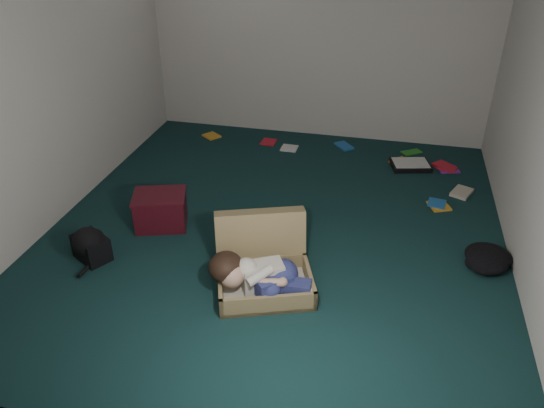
% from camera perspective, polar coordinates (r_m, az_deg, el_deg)
% --- Properties ---
extents(floor, '(4.50, 4.50, 0.00)m').
position_cam_1_polar(floor, '(4.81, 0.41, -2.70)').
color(floor, '#102D2D').
rests_on(floor, ground).
extents(wall_back, '(4.50, 0.00, 4.50)m').
position_cam_1_polar(wall_back, '(6.38, 5.16, 18.33)').
color(wall_back, silver).
rests_on(wall_back, ground).
extents(wall_front, '(4.50, 0.00, 4.50)m').
position_cam_1_polar(wall_front, '(2.32, -11.91, -5.50)').
color(wall_front, silver).
rests_on(wall_front, ground).
extents(wall_left, '(0.00, 4.50, 4.50)m').
position_cam_1_polar(wall_left, '(5.05, -22.88, 12.85)').
color(wall_left, silver).
rests_on(wall_left, ground).
extents(suitcase, '(0.90, 0.89, 0.52)m').
position_cam_1_polar(suitcase, '(4.12, -0.96, -6.56)').
color(suitcase, '#8E794E').
rests_on(suitcase, floor).
extents(person, '(0.79, 0.40, 0.32)m').
position_cam_1_polar(person, '(3.94, -1.41, -7.67)').
color(person, silver).
rests_on(person, suitcase).
extents(maroon_bin, '(0.55, 0.49, 0.32)m').
position_cam_1_polar(maroon_bin, '(4.89, -11.88, -0.63)').
color(maroon_bin, '#450E18').
rests_on(maroon_bin, floor).
extents(backpack, '(0.48, 0.45, 0.23)m').
position_cam_1_polar(backpack, '(4.63, -18.87, -4.37)').
color(backpack, black).
rests_on(backpack, floor).
extents(clothing_pile, '(0.45, 0.37, 0.14)m').
position_cam_1_polar(clothing_pile, '(4.66, 20.98, -5.24)').
color(clothing_pile, black).
rests_on(clothing_pile, floor).
extents(paper_tray, '(0.48, 0.40, 0.06)m').
position_cam_1_polar(paper_tray, '(6.09, 14.66, 4.11)').
color(paper_tray, black).
rests_on(paper_tray, floor).
extents(book_scatter, '(3.13, 1.44, 0.02)m').
position_cam_1_polar(book_scatter, '(6.13, 10.15, 4.64)').
color(book_scatter, gold).
rests_on(book_scatter, floor).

